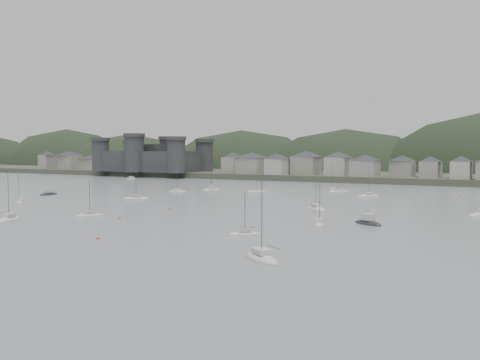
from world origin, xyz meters
The scene contains 9 objects.
ground centered at (0.00, 0.00, 0.00)m, with size 900.00×900.00×0.00m, color slate.
far_shore_land centered at (0.00, 295.00, 1.50)m, with size 900.00×250.00×3.00m, color #383D2D.
forested_ridge centered at (4.83, 269.40, -11.28)m, with size 851.55×103.94×102.57m.
castle centered at (-120.00, 179.80, 10.96)m, with size 66.00×43.00×20.00m.
waterfront_town centered at (50.59, 183.34, 8.66)m, with size 451.48×28.46×12.92m.
moored_fleet centered at (6.31, 64.03, 0.18)m, with size 243.79×165.96×12.95m.
motor_launch_near centered at (53.10, 36.11, 0.29)m, with size 8.05×6.58×3.86m.
motor_launch_far centered at (-65.41, 55.15, 0.29)m, with size 3.16×7.76×3.83m.
mooring_buoys centered at (-3.90, 57.73, 0.15)m, with size 153.72×133.21×0.70m.
Camera 1 is at (85.94, -75.97, 15.56)m, focal length 40.77 mm.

